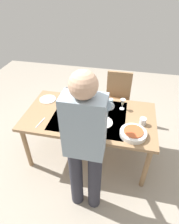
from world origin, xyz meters
The scene contains 16 objects.
ground_plane centered at (0.00, 0.00, 0.00)m, with size 6.00×6.00×0.00m, color #9E9384.
dining_table centered at (0.00, 0.00, 0.66)m, with size 1.67×0.90×0.73m.
chair_near centered at (-0.30, -0.83, 0.53)m, with size 0.40×0.40×0.91m.
person_server centered at (-0.11, 0.71, 0.96)m, with size 0.42×0.61×1.69m.
wine_bottle centered at (0.32, -0.12, 0.84)m, with size 0.07×0.07×0.30m.
wine_glass_left centered at (-0.40, -0.22, 0.83)m, with size 0.07×0.07×0.15m.
wine_glass_right centered at (0.06, 0.06, 0.83)m, with size 0.07×0.07×0.15m.
water_cup_near_left centered at (0.31, -0.31, 0.78)m, with size 0.07×0.07×0.11m, color silver.
water_cup_near_right centered at (-0.23, -0.29, 0.77)m, with size 0.07×0.07×0.09m, color silver.
water_cup_far_left centered at (-0.66, 0.05, 0.77)m, with size 0.08×0.08×0.09m, color silver.
serving_bowl_pasta centered at (-0.56, 0.26, 0.76)m, with size 0.30×0.30×0.07m.
side_bowl_salad centered at (0.10, -0.13, 0.76)m, with size 0.18×0.18×0.07m.
dinner_plate_near centered at (-0.19, 0.11, 0.73)m, with size 0.23×0.23×0.01m, color white.
dinner_plate_far centered at (0.66, -0.23, 0.73)m, with size 0.23×0.23×0.01m, color white.
table_knife centered at (0.55, 0.27, 0.73)m, with size 0.01×0.20×0.01m, color silver.
table_fork centered at (0.01, 0.31, 0.73)m, with size 0.01×0.18×0.01m, color silver.
Camera 1 is at (-0.40, 1.88, 2.24)m, focal length 30.65 mm.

